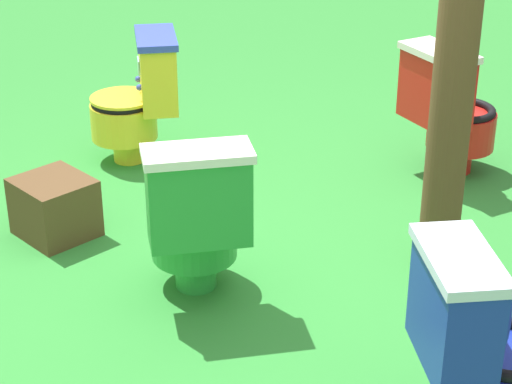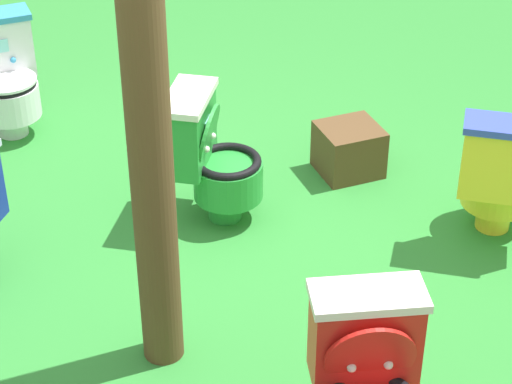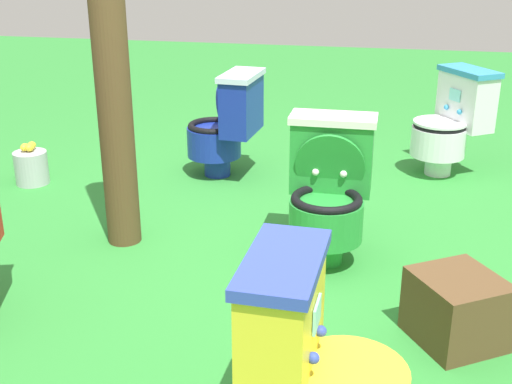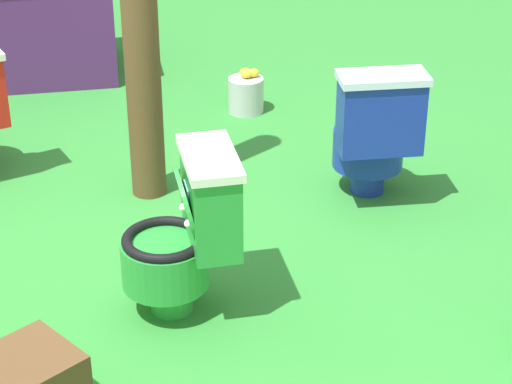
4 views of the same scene
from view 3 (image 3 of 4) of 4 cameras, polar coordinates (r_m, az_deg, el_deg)
ground at (r=3.48m, az=-1.80°, el=-5.56°), size 14.00×14.00×0.00m
toilet_green at (r=3.37m, az=6.26°, el=0.30°), size 0.49×0.43×0.73m
toilet_blue at (r=4.51m, az=-2.53°, el=5.87°), size 0.45×0.52×0.73m
toilet_yellow at (r=2.04m, az=5.33°, el=-14.87°), size 0.44×0.51×0.73m
toilet_white at (r=4.76m, az=16.39°, el=5.81°), size 0.61×0.63×0.73m
wooden_post at (r=3.43m, az=-12.33°, el=10.68°), size 0.18×0.18×1.93m
small_crate at (r=2.87m, az=16.83°, el=-9.59°), size 0.46×0.45×0.29m
lemon_bucket at (r=4.69m, az=-18.73°, el=2.08°), size 0.22×0.22×0.28m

